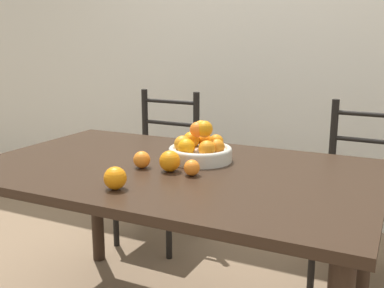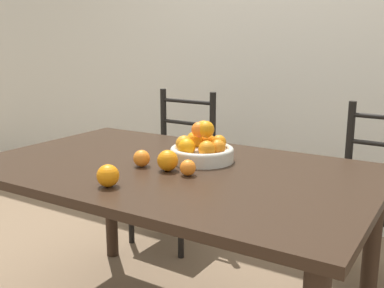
{
  "view_description": "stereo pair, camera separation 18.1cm",
  "coord_description": "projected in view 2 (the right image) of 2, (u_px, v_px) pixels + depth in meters",
  "views": [
    {
      "loc": [
        0.83,
        -1.54,
        1.25
      ],
      "look_at": [
        0.06,
        0.05,
        0.85
      ],
      "focal_mm": 42.0,
      "sensor_mm": 36.0,
      "label": 1
    },
    {
      "loc": [
        0.99,
        -1.45,
        1.25
      ],
      "look_at": [
        0.06,
        0.05,
        0.85
      ],
      "focal_mm": 42.0,
      "sensor_mm": 36.0,
      "label": 2
    }
  ],
  "objects": [
    {
      "name": "orange_loose_2",
      "position": [
        142.0,
        158.0,
        1.81
      ],
      "size": [
        0.07,
        0.07,
        0.07
      ],
      "color": "orange",
      "rests_on": "dining_table"
    },
    {
      "name": "orange_loose_0",
      "position": [
        108.0,
        176.0,
        1.55
      ],
      "size": [
        0.08,
        0.08,
        0.08
      ],
      "color": "orange",
      "rests_on": "dining_table"
    },
    {
      "name": "chair_left",
      "position": [
        175.0,
        170.0,
        2.85
      ],
      "size": [
        0.43,
        0.41,
        0.95
      ],
      "rotation": [
        0.0,
        0.0,
        -0.02
      ],
      "color": "black",
      "rests_on": "ground_plane"
    },
    {
      "name": "orange_loose_1",
      "position": [
        188.0,
        168.0,
        1.69
      ],
      "size": [
        0.06,
        0.06,
        0.06
      ],
      "color": "orange",
      "rests_on": "dining_table"
    },
    {
      "name": "chair_right",
      "position": [
        377.0,
        205.0,
        2.23
      ],
      "size": [
        0.43,
        0.41,
        0.95
      ],
      "rotation": [
        0.0,
        0.0,
        -0.03
      ],
      "color": "black",
      "rests_on": "ground_plane"
    },
    {
      "name": "dining_table",
      "position": [
        172.0,
        188.0,
        1.84
      ],
      "size": [
        1.6,
        0.99,
        0.76
      ],
      "color": "black",
      "rests_on": "ground_plane"
    },
    {
      "name": "wall_back",
      "position": [
        303.0,
        34.0,
        3.0
      ],
      "size": [
        8.0,
        0.06,
        2.6
      ],
      "color": "silver",
      "rests_on": "ground_plane"
    },
    {
      "name": "orange_loose_3",
      "position": [
        168.0,
        160.0,
        1.75
      ],
      "size": [
        0.08,
        0.08,
        0.08
      ],
      "color": "orange",
      "rests_on": "dining_table"
    },
    {
      "name": "fruit_bowl",
      "position": [
        202.0,
        148.0,
        1.89
      ],
      "size": [
        0.27,
        0.27,
        0.17
      ],
      "color": "beige",
      "rests_on": "dining_table"
    }
  ]
}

